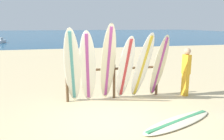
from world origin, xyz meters
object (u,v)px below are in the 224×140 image
small_boat_offshore (0,41)px  surfboard_leaning_left (88,67)px  surfboard_leaning_center (125,69)px  beachgoer_standing (186,70)px  surfboard_rack (114,76)px  surfboard_lying_on_sand (178,122)px  surfboard_leaning_far_left (72,67)px  surfboard_leaning_right (159,66)px  surfboard_leaning_center_left (108,63)px  surfboard_leaning_center_right (142,67)px

small_boat_offshore → surfboard_leaning_left: bearing=-71.4°
surfboard_leaning_center → small_boat_offshore: surfboard_leaning_center is taller
beachgoer_standing → surfboard_rack: bearing=172.5°
surfboard_leaning_center → surfboard_lying_on_sand: size_ratio=0.88×
surfboard_leaning_center → beachgoer_standing: (2.22, 0.04, -0.15)m
surfboard_leaning_center → surfboard_leaning_far_left: bearing=177.1°
beachgoer_standing → surfboard_leaning_right: bearing=177.1°
surfboard_leaning_far_left → surfboard_leaning_center: size_ratio=1.11×
surfboard_leaning_left → surfboard_leaning_center: surfboard_leaning_left is taller
surfboard_rack → beachgoer_standing: bearing=-7.5°
surfboard_leaning_right → beachgoer_standing: size_ratio=1.29×
surfboard_lying_on_sand → beachgoer_standing: (1.36, 1.94, 0.90)m
surfboard_leaning_center_left → surfboard_leaning_left: bearing=178.0°
surfboard_leaning_far_left → surfboard_leaning_center_right: 2.23m
surfboard_leaning_center → beachgoer_standing: size_ratio=1.28×
surfboard_leaning_center_right → small_boat_offshore: size_ratio=1.02×
surfboard_leaning_center_left → surfboard_lying_on_sand: surfboard_leaning_center_left is taller
surfboard_rack → surfboard_leaning_left: bearing=-164.4°
surfboard_lying_on_sand → beachgoer_standing: beachgoer_standing is taller
surfboard_leaning_center → small_boat_offshore: size_ratio=0.98×
surfboard_leaning_right → surfboard_lying_on_sand: (-0.36, -1.99, -1.05)m
surfboard_rack → surfboard_leaning_far_left: 1.49m
surfboard_rack → surfboard_leaning_center_right: (0.83, -0.42, 0.36)m
surfboard_leaning_left → surfboard_leaning_right: (2.42, -0.02, -0.07)m
surfboard_leaning_center_right → small_boat_offshore: (-10.49, 26.19, -0.88)m
surfboard_lying_on_sand → small_boat_offshore: small_boat_offshore is taller
surfboard_leaning_left → beachgoer_standing: surfboard_leaning_left is taller
surfboard_leaning_right → surfboard_lying_on_sand: bearing=-100.3°
surfboard_leaning_center_left → small_boat_offshore: 27.71m
surfboard_leaning_far_left → surfboard_rack: bearing=11.7°
surfboard_leaning_far_left → surfboard_leaning_center_left: surfboard_leaning_center_left is taller
surfboard_rack → surfboard_leaning_right: (1.50, -0.28, 0.32)m
surfboard_leaning_far_left → surfboard_leaning_left: size_ratio=1.04×
surfboard_leaning_left → surfboard_leaning_far_left: bearing=-176.3°
small_boat_offshore → beachgoer_standing: bearing=-65.0°
surfboard_leaning_far_left → surfboard_lying_on_sand: 3.42m
surfboard_leaning_far_left → surfboard_leaning_center: 1.68m
surfboard_leaning_left → small_boat_offshore: surfboard_leaning_left is taller
surfboard_leaning_center_left → beachgoer_standing: surfboard_leaning_center_left is taller
surfboard_rack → surfboard_lying_on_sand: bearing=-63.4°
surfboard_leaning_far_left → surfboard_leaning_center_right: size_ratio=1.06×
surfboard_leaning_right → beachgoer_standing: bearing=-2.9°
surfboard_leaning_right → small_boat_offshore: surfboard_leaning_right is taller
surfboard_leaning_left → surfboard_leaning_center: (1.20, -0.11, -0.08)m
surfboard_lying_on_sand → surfboard_leaning_far_left: bearing=141.9°
surfboard_leaning_center_left → small_boat_offshore: bearing=109.8°
surfboard_leaning_left → surfboard_lying_on_sand: (2.06, -2.01, -1.13)m
surfboard_leaning_center_left → surfboard_leaning_center_right: (1.10, -0.14, -0.14)m
surfboard_rack → surfboard_leaning_far_left: bearing=-168.3°
surfboard_leaning_center_right → surfboard_leaning_center_left: bearing=172.5°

